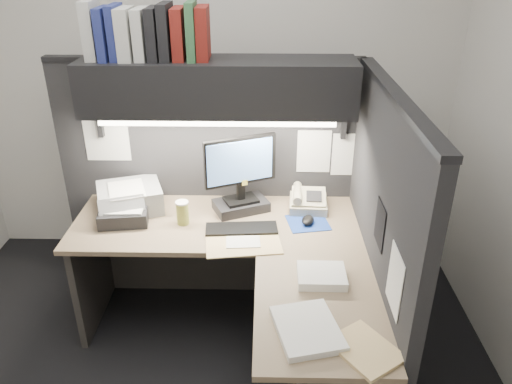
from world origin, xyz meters
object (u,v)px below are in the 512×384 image
at_px(keyboard, 242,229).
at_px(printer, 130,198).
at_px(monitor, 241,182).
at_px(notebook_stack, 124,214).
at_px(telephone, 308,201).
at_px(coffee_cup, 183,213).
at_px(overhead_shelf, 218,86).
at_px(desk, 270,323).

xyz_separation_m(keyboard, printer, (-0.71, 0.25, 0.07)).
height_order(monitor, notebook_stack, monitor).
height_order(telephone, notebook_stack, telephone).
bearing_deg(printer, notebook_stack, -109.83).
distance_m(coffee_cup, notebook_stack, 0.36).
bearing_deg(keyboard, printer, 156.06).
bearing_deg(overhead_shelf, monitor, -20.50).
height_order(telephone, coffee_cup, coffee_cup).
height_order(overhead_shelf, coffee_cup, overhead_shelf).
relative_size(overhead_shelf, printer, 4.11).
bearing_deg(monitor, printer, 155.95).
distance_m(coffee_cup, printer, 0.40).
distance_m(desk, telephone, 0.85).
height_order(printer, notebook_stack, printer).
relative_size(keyboard, notebook_stack, 1.46).
bearing_deg(coffee_cup, printer, 153.52).
bearing_deg(notebook_stack, desk, -32.87).
bearing_deg(coffee_cup, telephone, 15.21).
bearing_deg(printer, monitor, -20.04).
bearing_deg(printer, coffee_cup, -46.03).
height_order(overhead_shelf, telephone, overhead_shelf).
bearing_deg(notebook_stack, keyboard, -8.13).
xyz_separation_m(overhead_shelf, monitor, (0.12, -0.05, -0.58)).
xyz_separation_m(telephone, printer, (-1.11, -0.03, 0.03)).
height_order(overhead_shelf, notebook_stack, overhead_shelf).
distance_m(keyboard, printer, 0.75).
height_order(desk, monitor, monitor).
bearing_deg(monitor, notebook_stack, 168.21).
xyz_separation_m(desk, overhead_shelf, (-0.30, 0.75, 1.06)).
distance_m(overhead_shelf, printer, 0.90).
relative_size(desk, coffee_cup, 12.56).
distance_m(desk, printer, 1.18).
relative_size(overhead_shelf, telephone, 6.43).
xyz_separation_m(monitor, telephone, (0.42, 0.03, -0.15)).
bearing_deg(keyboard, monitor, 89.08).
xyz_separation_m(overhead_shelf, coffee_cup, (-0.21, -0.22, -0.70)).
bearing_deg(keyboard, desk, -74.72).
relative_size(monitor, telephone, 2.00).
bearing_deg(desk, keyboard, 109.64).
height_order(monitor, telephone, monitor).
distance_m(telephone, coffee_cup, 0.78).
bearing_deg(overhead_shelf, printer, -176.05).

